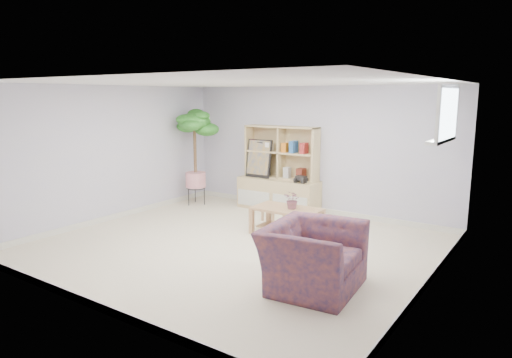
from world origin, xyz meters
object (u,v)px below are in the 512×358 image
Objects in this scene: coffee_table at (287,221)px; floor_tree at (195,157)px; storage_unit at (278,169)px; armchair at (313,252)px.

floor_tree reaches higher than coffee_table.
coffee_table is at bearing -53.65° from storage_unit.
storage_unit is 1.42× the size of armchair.
floor_tree is at bearing 53.29° from armchair.
coffee_table is 0.94× the size of armchair.
armchair is at bearing -52.34° from storage_unit.
storage_unit is 1.75m from coffee_table.
armchair is at bearing -31.34° from floor_tree.
armchair is (2.27, -2.94, -0.39)m from storage_unit.
storage_unit is 3.73m from armchair.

